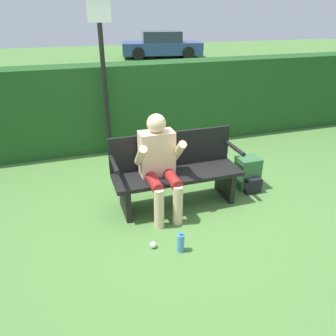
% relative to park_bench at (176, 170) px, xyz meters
% --- Properties ---
extents(ground_plane, '(40.00, 40.00, 0.00)m').
position_rel_park_bench_xyz_m(ground_plane, '(0.00, -0.07, -0.43)').
color(ground_plane, '#4C7A38').
extents(hedge_back, '(12.00, 0.53, 1.39)m').
position_rel_park_bench_xyz_m(hedge_back, '(0.00, 2.08, 0.26)').
color(hedge_back, '#1E4C1E').
rests_on(hedge_back, ground).
extents(park_bench, '(1.52, 0.49, 0.86)m').
position_rel_park_bench_xyz_m(park_bench, '(0.00, 0.00, 0.00)').
color(park_bench, black).
rests_on(park_bench, ground).
extents(person_seated, '(0.53, 0.59, 1.15)m').
position_rel_park_bench_xyz_m(person_seated, '(-0.24, -0.12, 0.21)').
color(person_seated, beige).
rests_on(person_seated, ground).
extents(backpack, '(0.28, 0.34, 0.43)m').
position_rel_park_bench_xyz_m(backpack, '(1.03, 0.03, -0.23)').
color(backpack, '#336638').
rests_on(backpack, ground).
extents(water_bottle, '(0.07, 0.07, 0.22)m').
position_rel_park_bench_xyz_m(water_bottle, '(-0.26, -0.90, -0.33)').
color(water_bottle, '#4C8CCC').
rests_on(water_bottle, ground).
extents(signpost, '(0.32, 0.09, 2.35)m').
position_rel_park_bench_xyz_m(signpost, '(-0.55, 1.66, 0.91)').
color(signpost, black).
rests_on(signpost, ground).
extents(parked_car, '(4.08, 2.40, 1.23)m').
position_rel_park_bench_xyz_m(parked_car, '(3.82, 13.02, 0.15)').
color(parked_car, '#2D4784').
rests_on(parked_car, ground).
extents(litter_crumple, '(0.07, 0.07, 0.07)m').
position_rel_park_bench_xyz_m(litter_crumple, '(-0.50, -0.77, -0.40)').
color(litter_crumple, silver).
rests_on(litter_crumple, ground).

